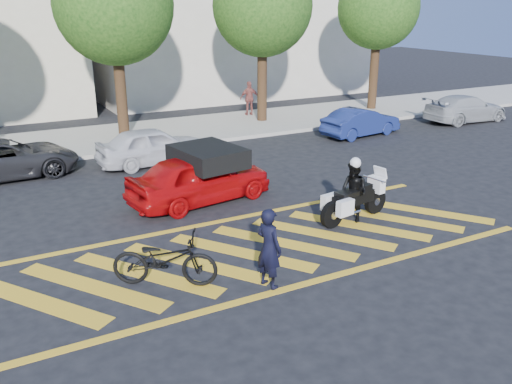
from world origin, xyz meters
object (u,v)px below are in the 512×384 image
police_motorcycle (354,200)px  parked_mid_right (153,146)px  parked_right (361,122)px  parked_mid_left (5,159)px  bicycle (165,260)px  red_convertible (200,178)px  officer_bike (269,248)px  officer_moto (354,192)px  parked_far_right (466,109)px

police_motorcycle → parked_mid_right: 7.99m
parked_mid_right → parked_right: parked_mid_right is taller
parked_mid_left → bicycle: bearing=-169.3°
parked_right → parked_mid_left: bearing=79.4°
police_motorcycle → red_convertible: red_convertible is taller
bicycle → parked_right: 14.26m
bicycle → parked_right: size_ratio=0.58×
police_motorcycle → parked_mid_right: parked_mid_right is taller
red_convertible → parked_mid_right: bearing=-9.6°
bicycle → officer_bike: bearing=-88.6°
bicycle → parked_right: parked_right is taller
parked_mid_right → officer_moto: bearing=-162.2°
parked_right → parked_far_right: 6.21m
bicycle → police_motorcycle: (5.38, 0.96, 0.00)m
police_motorcycle → parked_mid_right: bearing=101.6°
officer_bike → red_convertible: officer_bike is taller
bicycle → officer_moto: bearing=-48.5°
officer_bike → police_motorcycle: bearing=-78.1°
bicycle → parked_mid_right: parked_mid_right is taller
officer_bike → parked_mid_right: bearing=-21.2°
officer_moto → parked_far_right: bearing=111.3°
officer_bike → bicycle: bearing=43.2°
bicycle → red_convertible: size_ratio=0.51×
officer_moto → parked_mid_left: size_ratio=0.35×
officer_bike → parked_far_right: officer_bike is taller
bicycle → police_motorcycle: size_ratio=0.91×
parked_mid_left → parked_right: (13.70, -0.73, -0.03)m
parked_right → parked_far_right: parked_far_right is taller
bicycle → parked_far_right: (17.74, 8.40, 0.07)m
officer_bike → parked_right: officer_bike is taller
parked_mid_right → parked_right: 9.04m
officer_bike → parked_right: bearing=-62.9°
police_motorcycle → red_convertible: size_ratio=0.56×
parked_far_right → parked_right: bearing=90.8°
officer_moto → parked_mid_right: 7.98m
officer_bike → parked_far_right: bearing=-76.3°
police_motorcycle → officer_bike: bearing=-160.9°
officer_bike → parked_mid_right: (0.71, 9.43, -0.17)m
officer_bike → bicycle: size_ratio=0.79×
red_convertible → parked_right: (9.08, 4.30, -0.11)m
police_motorcycle → parked_mid_left: parked_mid_left is taller
officer_moto → parked_mid_right: (-2.88, 7.44, -0.12)m
parked_far_right → police_motorcycle: bearing=121.9°
parked_mid_left → police_motorcycle: bearing=-139.9°
parked_right → police_motorcycle: bearing=132.9°
parked_mid_left → parked_mid_right: 4.71m
red_convertible → parked_far_right: red_convertible is taller
officer_bike → officer_moto: size_ratio=1.06×
police_motorcycle → parked_right: parked_right is taller
officer_moto → parked_mid_right: size_ratio=0.40×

